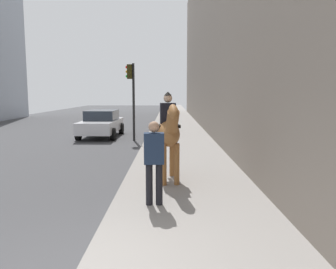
% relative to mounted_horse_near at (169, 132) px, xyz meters
% --- Properties ---
extents(mounted_horse_near, '(2.15, 0.75, 2.29)m').
position_rel_mounted_horse_near_xyz_m(mounted_horse_near, '(0.00, 0.00, 0.00)').
color(mounted_horse_near, brown).
rests_on(mounted_horse_near, sidewalk_slab).
extents(pedestrian_greeting, '(0.28, 0.41, 1.70)m').
position_rel_mounted_horse_near_xyz_m(pedestrian_greeting, '(-1.83, 0.28, -0.30)').
color(pedestrian_greeting, black).
rests_on(pedestrian_greeting, sidewalk_slab).
extents(car_near_lane, '(4.29, 2.02, 1.44)m').
position_rel_mounted_horse_near_xyz_m(car_near_lane, '(9.62, 3.67, -0.65)').
color(car_near_lane, silver).
rests_on(car_near_lane, ground).
extents(traffic_light_near_curb, '(0.20, 0.44, 3.81)m').
position_rel_mounted_horse_near_xyz_m(traffic_light_near_curb, '(8.20, 1.84, 1.16)').
color(traffic_light_near_curb, black).
rests_on(traffic_light_near_curb, ground).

